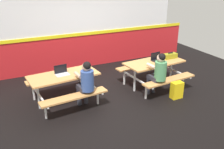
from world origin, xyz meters
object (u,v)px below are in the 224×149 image
object	(u,v)px
laptop_silver	(62,73)
laptop_dark	(157,59)
student_further	(158,71)
toolbox_grey	(170,56)
picnic_table_left	(64,81)
student_nearer	(86,81)
picnic_table_right	(154,67)
backpack_dark	(177,90)

from	to	relation	value
laptop_silver	laptop_dark	size ratio (longest dim) A/B	1.00
student_further	toolbox_grey	xyz separation A→B (m)	(0.85, 0.64, 0.10)
picnic_table_left	laptop_silver	bearing A→B (deg)	128.69
laptop_dark	student_further	bearing A→B (deg)	-121.74
picnic_table_left	student_nearer	distance (m)	0.66
picnic_table_right	student_nearer	size ratio (longest dim) A/B	1.42
picnic_table_right	laptop_dark	bearing A→B (deg)	23.26
picnic_table_right	toolbox_grey	bearing A→B (deg)	5.15
student_nearer	toolbox_grey	xyz separation A→B (m)	(2.71, 0.42, 0.10)
laptop_silver	backpack_dark	bearing A→B (deg)	-21.47
laptop_silver	backpack_dark	xyz separation A→B (m)	(2.68, -1.05, -0.57)
student_nearer	laptop_silver	world-z (taller)	student_nearer
picnic_table_right	laptop_silver	distance (m)	2.56
laptop_silver	toolbox_grey	world-z (taller)	laptop_silver
laptop_dark	toolbox_grey	world-z (taller)	laptop_dark
picnic_table_right	student_nearer	distance (m)	2.17
student_further	laptop_silver	world-z (taller)	student_further
student_nearer	backpack_dark	world-z (taller)	student_nearer
picnic_table_right	laptop_dark	world-z (taller)	laptop_dark
toolbox_grey	backpack_dark	world-z (taller)	toolbox_grey
backpack_dark	laptop_dark	bearing A→B (deg)	91.38
picnic_table_left	toolbox_grey	size ratio (longest dim) A/B	4.30
laptop_silver	laptop_dark	world-z (taller)	same
picnic_table_right	laptop_dark	xyz separation A→B (m)	(0.11, 0.05, 0.21)
student_nearer	toolbox_grey	bearing A→B (deg)	8.79
toolbox_grey	student_nearer	bearing A→B (deg)	-171.21
picnic_table_left	picnic_table_right	size ratio (longest dim) A/B	1.00
laptop_dark	backpack_dark	size ratio (longest dim) A/B	0.77
student_nearer	toolbox_grey	size ratio (longest dim) A/B	3.02
student_further	laptop_dark	bearing A→B (deg)	58.26
picnic_table_right	backpack_dark	distance (m)	0.94
laptop_silver	toolbox_grey	bearing A→B (deg)	-2.59
student_further	backpack_dark	world-z (taller)	student_further
picnic_table_right	student_further	distance (m)	0.66
toolbox_grey	backpack_dark	xyz separation A→B (m)	(-0.44, -0.91, -0.60)
toolbox_grey	student_further	bearing A→B (deg)	-143.26
student_nearer	student_further	bearing A→B (deg)	-6.66
picnic_table_left	backpack_dark	distance (m)	2.86
toolbox_grey	picnic_table_left	bearing A→B (deg)	178.04
picnic_table_right	student_further	xyz separation A→B (m)	(-0.28, -0.58, 0.13)
laptop_silver	backpack_dark	distance (m)	2.93
student_nearer	backpack_dark	distance (m)	2.37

